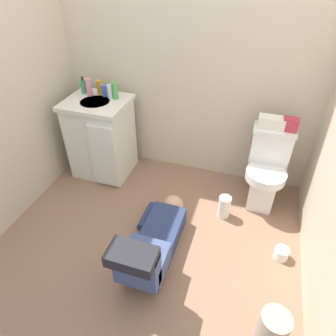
% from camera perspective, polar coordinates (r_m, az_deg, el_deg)
% --- Properties ---
extents(ground_plane, '(2.96, 2.92, 0.04)m').
position_cam_1_polar(ground_plane, '(2.71, -2.56, -11.49)').
color(ground_plane, '#8A644E').
extents(wall_back, '(2.62, 0.08, 2.40)m').
position_cam_1_polar(wall_back, '(2.86, 4.01, 20.60)').
color(wall_back, beige).
rests_on(wall_back, ground_plane).
extents(toilet, '(0.36, 0.46, 0.75)m').
position_cam_1_polar(toilet, '(2.85, 18.27, -0.33)').
color(toilet, silver).
rests_on(toilet, ground_plane).
extents(vanity_cabinet, '(0.60, 0.53, 0.82)m').
position_cam_1_polar(vanity_cabinet, '(3.15, -12.59, 5.77)').
color(vanity_cabinet, silver).
rests_on(vanity_cabinet, ground_plane).
extents(faucet, '(0.02, 0.02, 0.10)m').
position_cam_1_polar(faucet, '(3.06, -12.49, 14.39)').
color(faucet, silver).
rests_on(faucet, vanity_cabinet).
extents(person_plumber, '(0.39, 1.06, 0.52)m').
position_cam_1_polar(person_plumber, '(2.37, -2.90, -14.02)').
color(person_plumber, navy).
rests_on(person_plumber, ground_plane).
extents(tissue_box, '(0.22, 0.11, 0.10)m').
position_cam_1_polar(tissue_box, '(2.70, 19.20, 8.26)').
color(tissue_box, silver).
rests_on(tissue_box, toilet).
extents(toiletry_bag, '(0.12, 0.09, 0.11)m').
position_cam_1_polar(toiletry_bag, '(2.71, 22.35, 7.72)').
color(toiletry_bag, '#B22D3F').
rests_on(toiletry_bag, toilet).
extents(soap_dispenser, '(0.06, 0.06, 0.17)m').
position_cam_1_polar(soap_dispenser, '(3.13, -15.87, 14.77)').
color(soap_dispenser, '#3F8F5C').
rests_on(soap_dispenser, vanity_cabinet).
extents(bottle_pink, '(0.05, 0.05, 0.17)m').
position_cam_1_polar(bottle_pink, '(3.05, -14.89, 14.73)').
color(bottle_pink, pink).
rests_on(bottle_pink, vanity_cabinet).
extents(bottle_amber, '(0.05, 0.05, 0.14)m').
position_cam_1_polar(bottle_amber, '(3.08, -12.97, 14.86)').
color(bottle_amber, '#C58927').
rests_on(bottle_amber, vanity_cabinet).
extents(bottle_blue, '(0.05, 0.05, 0.11)m').
position_cam_1_polar(bottle_blue, '(3.02, -12.08, 14.29)').
color(bottle_blue, '#4364BD').
rests_on(bottle_blue, vanity_cabinet).
extents(bottle_clear, '(0.05, 0.05, 0.13)m').
position_cam_1_polar(bottle_clear, '(2.97, -11.06, 14.16)').
color(bottle_clear, silver).
rests_on(bottle_clear, vanity_cabinet).
extents(bottle_green, '(0.06, 0.06, 0.15)m').
position_cam_1_polar(bottle_green, '(2.94, -10.09, 14.31)').
color(bottle_green, '#479F4B').
rests_on(bottle_green, vanity_cabinet).
extents(trash_can, '(0.19, 0.19, 0.27)m').
position_cam_1_polar(trash_can, '(2.17, 19.36, -27.05)').
color(trash_can, '#A19583').
rests_on(trash_can, ground_plane).
extents(paper_towel_roll, '(0.11, 0.11, 0.22)m').
position_cam_1_polar(paper_towel_roll, '(2.76, 10.70, -7.29)').
color(paper_towel_roll, white).
rests_on(paper_towel_roll, ground_plane).
extents(toilet_paper_roll, '(0.11, 0.11, 0.10)m').
position_cam_1_polar(toilet_paper_roll, '(2.62, 20.89, -15.02)').
color(toilet_paper_roll, white).
rests_on(toilet_paper_roll, ground_plane).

